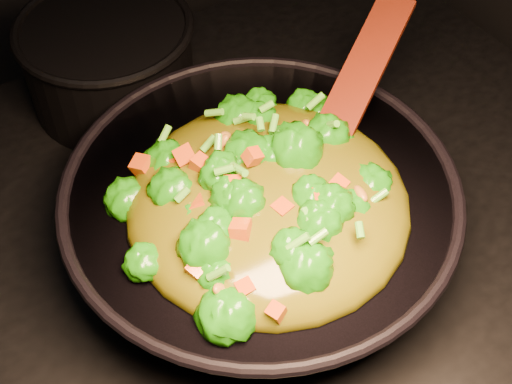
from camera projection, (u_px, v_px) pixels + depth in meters
stovetop at (237, 376)px, 1.31m from camera, size 1.20×0.90×0.90m
wok at (260, 223)px, 0.89m from camera, size 0.56×0.56×0.13m
stir_fry at (269, 176)px, 0.78m from camera, size 0.41×0.41×0.11m
spatula at (347, 103)px, 0.86m from camera, size 0.28×0.19×0.13m
back_pot at (110, 63)px, 1.08m from camera, size 0.32×0.32×0.14m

